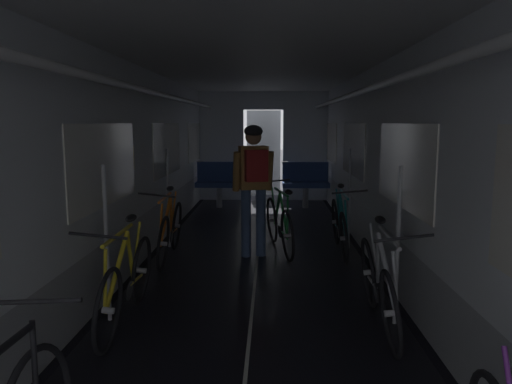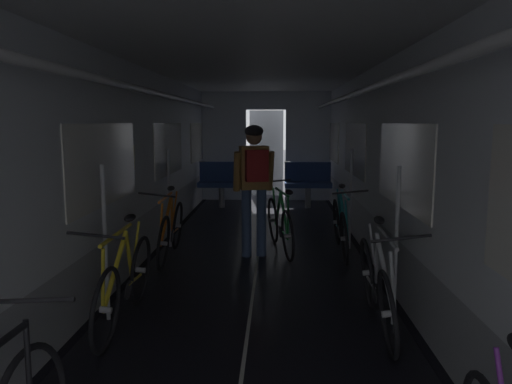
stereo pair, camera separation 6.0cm
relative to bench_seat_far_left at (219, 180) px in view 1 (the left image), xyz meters
The scene contains 9 objects.
train_car_shell 4.70m from the bench_seat_far_left, 78.60° to the right, with size 3.14×12.34×2.57m.
bench_seat_far_left is the anchor object (origin of this frame).
bench_seat_far_right 1.80m from the bench_seat_far_left, ahead, with size 0.98×0.51×0.95m.
bicycle_orange 3.99m from the bench_seat_far_left, 93.23° to the right, with size 0.44×1.69×0.95m.
bicycle_silver 6.38m from the bench_seat_far_left, 71.66° to the right, with size 0.44×1.69×0.95m.
bicycle_yellow 6.07m from the bench_seat_far_left, 91.68° to the right, with size 0.44×1.69×0.95m.
bicycle_teal 4.17m from the bench_seat_far_left, 61.15° to the right, with size 0.44×1.69×0.95m.
person_cyclist_aisle 3.95m from the bench_seat_far_left, 77.41° to the right, with size 0.56×0.45×1.73m.
bicycle_green_in_aisle 3.76m from the bench_seat_far_left, 71.40° to the right, with size 0.48×1.67×0.95m.
Camera 1 is at (0.17, -2.03, 1.76)m, focal length 34.17 mm.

